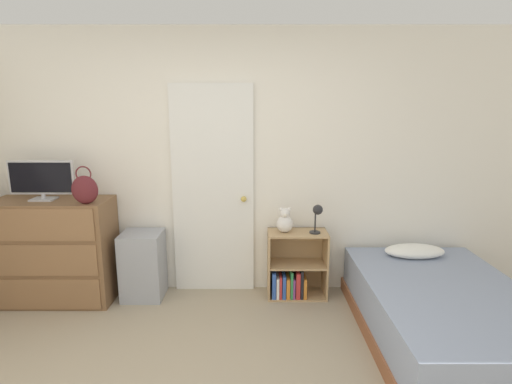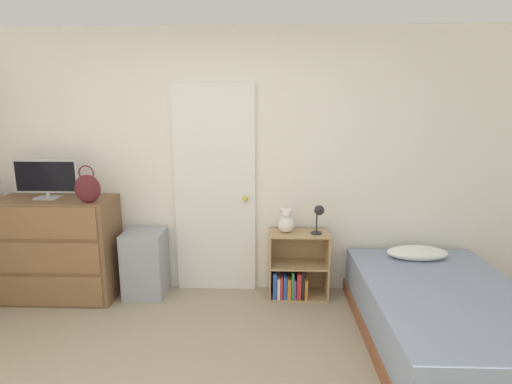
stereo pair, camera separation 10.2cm
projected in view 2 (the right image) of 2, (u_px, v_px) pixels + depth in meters
name	position (u px, v px, depth m)	size (l,w,h in m)	color
wall_back	(223.00, 164.00, 3.89)	(10.00, 0.06, 2.55)	white
door_closed	(215.00, 191.00, 3.90)	(0.79, 0.09, 2.04)	white
dresser	(59.00, 249.00, 3.82)	(1.08, 0.48, 0.98)	brown
tv	(46.00, 178.00, 3.69)	(0.59, 0.16, 0.36)	#B7B7BC
handbag	(88.00, 188.00, 3.53)	(0.23, 0.11, 0.34)	#591E23
storage_bin	(145.00, 264.00, 3.89)	(0.38, 0.36, 0.65)	#999EA8
bookshelf	(295.00, 272.00, 3.88)	(0.57, 0.30, 0.65)	tan
teddy_bear	(286.00, 222.00, 3.78)	(0.16, 0.16, 0.24)	silver
desk_lamp	(319.00, 214.00, 3.71)	(0.12, 0.11, 0.28)	#262628
bed	(446.00, 317.00, 3.09)	(1.23, 1.90, 0.56)	brown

